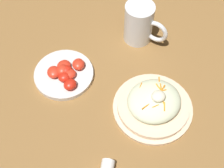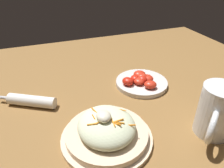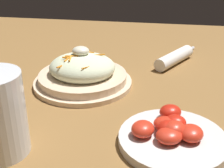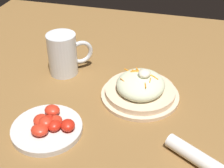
# 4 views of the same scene
# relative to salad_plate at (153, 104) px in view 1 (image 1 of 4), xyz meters

# --- Properties ---
(ground_plane) EXTENTS (1.43, 1.43, 0.00)m
(ground_plane) POSITION_rel_salad_plate_xyz_m (0.05, -0.09, -0.03)
(ground_plane) COLOR olive
(salad_plate) EXTENTS (0.24, 0.24, 0.09)m
(salad_plate) POSITION_rel_salad_plate_xyz_m (0.00, 0.00, 0.00)
(salad_plate) COLOR beige
(salad_plate) RESTS_ON ground_plane
(beer_mug) EXTENTS (0.12, 0.13, 0.14)m
(beer_mug) POSITION_rel_salad_plate_xyz_m (-0.07, -0.27, 0.03)
(beer_mug) COLOR white
(beer_mug) RESTS_ON ground_plane
(tomato_plate) EXTENTS (0.19, 0.19, 0.04)m
(tomato_plate) POSITION_rel_salad_plate_xyz_m (0.21, -0.21, -0.01)
(tomato_plate) COLOR silver
(tomato_plate) RESTS_ON ground_plane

